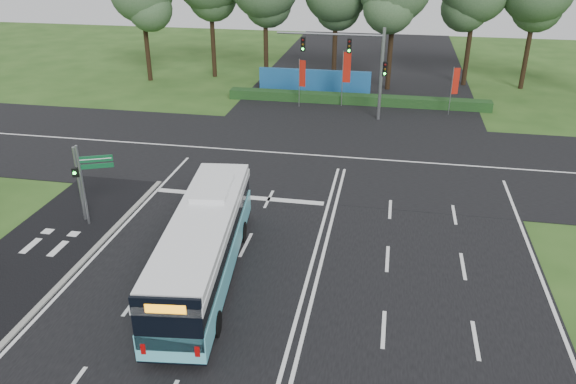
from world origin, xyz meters
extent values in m
plane|color=#274918|center=(0.00, 0.00, 0.00)|extent=(120.00, 120.00, 0.00)
cube|color=black|center=(0.00, 0.00, 0.02)|extent=(20.00, 120.00, 0.04)
cube|color=black|center=(0.00, 12.00, 0.03)|extent=(120.00, 14.00, 0.05)
cube|color=black|center=(-12.50, -3.00, 0.03)|extent=(5.00, 18.00, 0.06)
cube|color=gray|center=(-10.10, -3.00, 0.06)|extent=(0.25, 18.00, 0.12)
cube|color=#60CBDE|center=(-4.27, -2.95, 1.02)|extent=(3.73, 11.63, 1.05)
cube|color=black|center=(-4.27, -2.95, 0.54)|extent=(3.70, 11.57, 0.29)
cube|color=black|center=(-4.27, -2.95, 1.97)|extent=(3.61, 11.45, 0.90)
cube|color=white|center=(-4.27, -2.95, 2.54)|extent=(3.73, 11.63, 0.33)
cube|color=white|center=(-4.27, -2.95, 2.88)|extent=(3.63, 11.17, 0.33)
cube|color=white|center=(-4.55, -0.59, 3.16)|extent=(1.85, 3.02, 0.24)
cube|color=black|center=(-3.59, -8.56, 2.02)|extent=(2.31, 0.39, 2.10)
cube|color=orange|center=(-3.59, -8.60, 2.69)|extent=(1.33, 0.22, 0.33)
cylinder|color=black|center=(-5.76, 0.13, 0.50)|extent=(0.38, 1.02, 0.99)
cylinder|color=black|center=(-3.55, 0.40, 0.50)|extent=(0.38, 1.02, 0.99)
cylinder|color=black|center=(-4.94, -6.68, 0.50)|extent=(0.38, 1.02, 0.99)
cylinder|color=black|center=(-2.73, -6.41, 0.50)|extent=(0.38, 1.02, 0.99)
cylinder|color=gray|center=(-12.02, 0.95, 2.00)|extent=(0.16, 0.16, 3.99)
cube|color=black|center=(-12.02, 0.77, 2.74)|extent=(0.37, 0.29, 0.46)
sphere|color=#19F233|center=(-12.02, 0.67, 2.74)|extent=(0.16, 0.16, 0.16)
cylinder|color=gray|center=(-11.61, 0.55, 2.12)|extent=(0.13, 0.13, 4.25)
cube|color=#0E4F29|center=(-10.87, 0.86, 3.50)|extent=(1.49, 0.67, 0.32)
cube|color=#0E4F29|center=(-10.87, 0.86, 3.13)|extent=(1.49, 0.67, 0.23)
cube|color=white|center=(-10.87, 0.83, 3.50)|extent=(1.38, 0.58, 0.04)
cylinder|color=gray|center=(-4.64, 22.70, 2.01)|extent=(0.06, 0.06, 4.02)
cube|color=#A91B0E|center=(-4.36, 22.61, 2.86)|extent=(0.52, 0.21, 2.14)
cylinder|color=gray|center=(-1.20, 23.61, 2.31)|extent=(0.07, 0.07, 4.61)
cube|color=#A91B0E|center=(-0.86, 23.60, 3.28)|extent=(0.62, 0.06, 2.46)
cylinder|color=gray|center=(7.46, 22.80, 1.92)|extent=(0.06, 0.06, 3.85)
cube|color=#A91B0E|center=(7.73, 22.88, 2.74)|extent=(0.50, 0.19, 2.05)
cylinder|color=gray|center=(2.00, 20.50, 3.50)|extent=(0.24, 0.24, 7.00)
cylinder|color=gray|center=(-2.00, 20.50, 6.40)|extent=(8.00, 0.16, 0.16)
cube|color=black|center=(-0.50, 20.50, 5.60)|extent=(0.32, 0.28, 1.05)
cube|color=black|center=(-4.00, 20.50, 5.60)|extent=(0.32, 0.28, 1.05)
cube|color=black|center=(2.25, 20.50, 4.00)|extent=(0.32, 0.28, 1.05)
cube|color=#123316|center=(0.00, 24.50, 0.40)|extent=(22.00, 1.20, 0.80)
cube|color=#1A5490|center=(-4.00, 27.00, 1.10)|extent=(10.00, 0.30, 2.20)
cylinder|color=black|center=(-20.54, 29.00, 3.97)|extent=(0.44, 0.44, 7.93)
cylinder|color=black|center=(-14.78, 31.66, 4.47)|extent=(0.44, 0.44, 8.93)
cylinder|color=black|center=(-9.21, 30.59, 4.23)|extent=(0.44, 0.44, 8.47)
cylinder|color=black|center=(-2.74, 31.28, 4.05)|extent=(0.44, 0.44, 8.10)
cylinder|color=black|center=(2.44, 29.81, 4.32)|extent=(0.44, 0.44, 8.63)
cylinder|color=black|center=(9.51, 32.75, 4.13)|extent=(0.44, 0.44, 8.25)
cylinder|color=black|center=(14.64, 32.48, 4.24)|extent=(0.44, 0.44, 8.48)
camera|label=1|loc=(2.91, -22.06, 13.59)|focal=35.00mm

